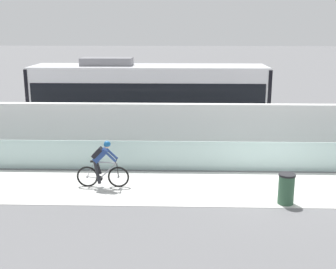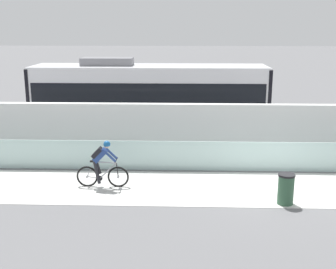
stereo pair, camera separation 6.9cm
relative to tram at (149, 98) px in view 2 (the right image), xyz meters
The scene contains 9 objects.
ground_plane 8.53m from the tram, 55.43° to the right, with size 200.00×200.00×0.00m, color slate.
bike_path_deck 8.53m from the tram, 55.43° to the right, with size 32.00×3.20×0.01m, color silver.
glass_parapet 7.00m from the tram, 46.65° to the right, with size 32.00×0.05×1.12m, color silver.
concrete_barrier_wall 5.76m from the tram, 34.13° to the right, with size 32.00×0.36×2.21m, color white.
tram_rail_near 5.13m from the tram, ahead, with size 32.00×0.08×0.01m, color #595654.
tram_rail_far 5.13m from the tram, ahead, with size 32.00×0.08×0.01m, color #595654.
tram is the anchor object (origin of this frame).
cyclist_on_bike 7.02m from the tram, 98.92° to the right, with size 1.77×0.58×1.61m.
trash_bin 9.49m from the tram, 59.62° to the right, with size 0.51×0.51×0.96m.
Camera 2 is at (-3.11, -13.83, 5.33)m, focal length 46.89 mm.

